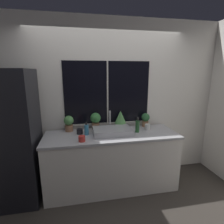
{
  "coord_description": "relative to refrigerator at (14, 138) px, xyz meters",
  "views": [
    {
      "loc": [
        -0.47,
        -2.18,
        1.86
      ],
      "look_at": [
        0.01,
        0.33,
        1.26
      ],
      "focal_mm": 28.0,
      "sensor_mm": 36.0,
      "label": 1
    }
  ],
  "objects": [
    {
      "name": "ground_plane",
      "position": [
        1.39,
        -0.31,
        -0.95
      ],
      "size": [
        14.0,
        14.0,
        0.0
      ],
      "primitive_type": "plane",
      "color": "#38332D"
    },
    {
      "name": "wall_back",
      "position": [
        1.39,
        0.42,
        0.41
      ],
      "size": [
        8.0,
        0.09,
        2.7
      ],
      "color": "silver",
      "rests_on": "ground_plane"
    },
    {
      "name": "wall_left",
      "position": [
        -0.59,
        1.19,
        0.4
      ],
      "size": [
        0.06,
        7.0,
        2.7
      ],
      "color": "silver",
      "rests_on": "ground_plane"
    },
    {
      "name": "wall_right",
      "position": [
        3.37,
        1.19,
        0.4
      ],
      "size": [
        0.06,
        7.0,
        2.7
      ],
      "color": "silver",
      "rests_on": "ground_plane"
    },
    {
      "name": "counter",
      "position": [
        1.39,
        0.02,
        -0.49
      ],
      "size": [
        2.06,
        0.69,
        0.91
      ],
      "color": "white",
      "rests_on": "ground_plane"
    },
    {
      "name": "refrigerator",
      "position": [
        0.0,
        0.0,
        0.0
      ],
      "size": [
        0.62,
        0.69,
        1.89
      ],
      "color": "black",
      "rests_on": "ground_plane"
    },
    {
      "name": "sink",
      "position": [
        1.4,
        0.02,
        0.01
      ],
      "size": [
        0.59,
        0.42,
        0.32
      ],
      "color": "#ADADB2",
      "rests_on": "counter"
    },
    {
      "name": "potted_plant_far_left",
      "position": [
        0.74,
        0.28,
        0.1
      ],
      "size": [
        0.15,
        0.15,
        0.26
      ],
      "color": "#9E6B4C",
      "rests_on": "counter"
    },
    {
      "name": "potted_plant_center_left",
      "position": [
        1.17,
        0.28,
        0.12
      ],
      "size": [
        0.17,
        0.17,
        0.29
      ],
      "color": "#9E6B4C",
      "rests_on": "counter"
    },
    {
      "name": "potted_plant_center_right",
      "position": [
        1.59,
        0.28,
        0.14
      ],
      "size": [
        0.2,
        0.2,
        0.3
      ],
      "color": "#9E6B4C",
      "rests_on": "counter"
    },
    {
      "name": "potted_plant_far_right",
      "position": [
        2.04,
        0.28,
        0.1
      ],
      "size": [
        0.14,
        0.14,
        0.24
      ],
      "color": "#9E6B4C",
      "rests_on": "counter"
    },
    {
      "name": "soap_bottle",
      "position": [
        1.01,
        0.06,
        0.05
      ],
      "size": [
        0.07,
        0.07,
        0.2
      ],
      "color": "teal",
      "rests_on": "counter"
    },
    {
      "name": "bottle_tall",
      "position": [
        1.81,
        0.03,
        0.07
      ],
      "size": [
        0.06,
        0.06,
        0.25
      ],
      "color": "#235128",
      "rests_on": "counter"
    },
    {
      "name": "mug_red",
      "position": [
        0.93,
        -0.2,
        0.0
      ],
      "size": [
        0.09,
        0.09,
        0.08
      ],
      "color": "#B72D28",
      "rests_on": "counter"
    },
    {
      "name": "mug_black",
      "position": [
        0.9,
        0.11,
        0.0
      ],
      "size": [
        0.09,
        0.09,
        0.08
      ],
      "color": "black",
      "rests_on": "counter"
    },
    {
      "name": "mug_white",
      "position": [
        2.02,
        0.12,
        0.01
      ],
      "size": [
        0.09,
        0.09,
        0.09
      ],
      "color": "white",
      "rests_on": "counter"
    }
  ]
}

